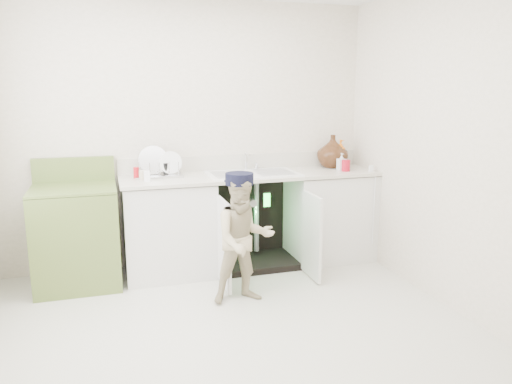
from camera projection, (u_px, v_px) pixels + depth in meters
ground at (227, 327)px, 3.60m from camera, size 3.50×3.50×0.00m
room_shell at (225, 155)px, 3.34m from camera, size 6.00×5.50×1.26m
counter_run at (255, 217)px, 4.80m from camera, size 2.44×1.02×1.23m
avocado_stove at (77, 235)px, 4.31m from camera, size 0.70×0.65×1.09m
repair_worker at (244, 238)px, 3.95m from camera, size 0.63×0.66×1.05m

